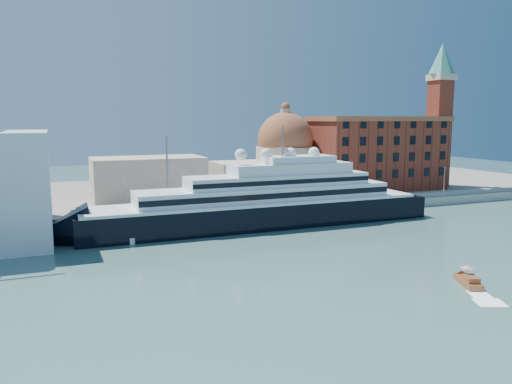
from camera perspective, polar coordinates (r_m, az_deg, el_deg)
name	(u,v)px	position (r m, az deg, el deg)	size (l,w,h in m)	color
ground	(312,250)	(95.02, 6.43, -6.59)	(400.00, 400.00, 0.00)	#325854
quay	(247,212)	(124.88, -1.07, -2.35)	(180.00, 10.00, 2.50)	gray
land	(201,192)	(163.31, -6.28, 0.04)	(260.00, 72.00, 2.00)	slate
quay_fence	(253,208)	(120.43, -0.29, -1.85)	(180.00, 0.10, 1.20)	slate
superyacht	(248,207)	(112.75, -0.95, -1.76)	(89.98, 12.47, 26.89)	black
service_barge	(109,240)	(103.41, -16.49, -5.25)	(11.67, 6.51, 2.49)	white
water_taxi	(469,281)	(81.23, 23.13, -9.29)	(4.41, 6.59, 2.98)	brown
warehouse	(378,153)	(164.11, 13.78, 4.39)	(43.00, 19.00, 23.25)	maroon
campanile	(440,106)	(179.00, 20.26, 9.22)	(8.40, 8.40, 47.00)	maroon
church	(238,165)	(147.78, -2.10, 3.09)	(66.00, 18.00, 25.50)	beige
lamp_posts	(199,182)	(117.96, -6.52, 1.19)	(120.80, 2.40, 18.00)	slate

